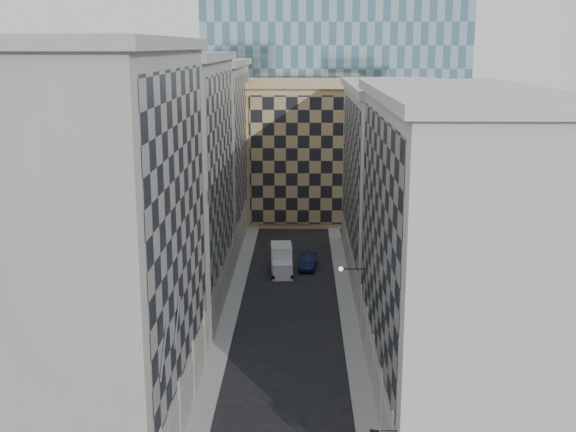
# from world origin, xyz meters

# --- Properties ---
(sidewalk_west) EXTENTS (1.50, 100.00, 0.15)m
(sidewalk_west) POSITION_xyz_m (-5.25, 30.00, 0.07)
(sidewalk_west) COLOR gray
(sidewalk_west) RESTS_ON ground
(sidewalk_east) EXTENTS (1.50, 100.00, 0.15)m
(sidewalk_east) POSITION_xyz_m (5.25, 30.00, 0.07)
(sidewalk_east) COLOR gray
(sidewalk_east) RESTS_ON ground
(bldg_left_a) EXTENTS (10.80, 22.80, 23.70)m
(bldg_left_a) POSITION_xyz_m (-10.88, 11.00, 11.82)
(bldg_left_a) COLOR gray
(bldg_left_a) RESTS_ON ground
(bldg_left_b) EXTENTS (10.80, 22.80, 22.70)m
(bldg_left_b) POSITION_xyz_m (-10.88, 33.00, 11.32)
(bldg_left_b) COLOR #98968D
(bldg_left_b) RESTS_ON ground
(bldg_left_c) EXTENTS (10.80, 22.80, 21.70)m
(bldg_left_c) POSITION_xyz_m (-10.88, 55.00, 10.83)
(bldg_left_c) COLOR gray
(bldg_left_c) RESTS_ON ground
(bldg_right_a) EXTENTS (10.80, 26.80, 20.70)m
(bldg_right_a) POSITION_xyz_m (10.88, 15.00, 10.32)
(bldg_right_a) COLOR #B9B2A9
(bldg_right_a) RESTS_ON ground
(bldg_right_b) EXTENTS (10.80, 28.80, 19.70)m
(bldg_right_b) POSITION_xyz_m (10.89, 42.00, 9.85)
(bldg_right_b) COLOR #B9B2A9
(bldg_right_b) RESTS_ON ground
(tan_block) EXTENTS (16.80, 14.80, 18.80)m
(tan_block) POSITION_xyz_m (2.00, 67.90, 9.44)
(tan_block) COLOR tan
(tan_block) RESTS_ON ground
(church_tower) EXTENTS (7.20, 7.20, 51.50)m
(church_tower) POSITION_xyz_m (0.00, 82.00, 26.95)
(church_tower) COLOR #292520
(church_tower) RESTS_ON ground
(flagpoles_left) EXTENTS (0.10, 6.33, 2.33)m
(flagpoles_left) POSITION_xyz_m (-5.90, 6.00, 8.00)
(flagpoles_left) COLOR gray
(flagpoles_left) RESTS_ON ground
(bracket_lamp) EXTENTS (1.98, 0.36, 0.36)m
(bracket_lamp) POSITION_xyz_m (4.38, 24.00, 6.20)
(bracket_lamp) COLOR black
(bracket_lamp) RESTS_ON ground
(box_truck) EXTENTS (2.49, 5.40, 2.89)m
(box_truck) POSITION_xyz_m (-1.00, 42.31, 1.26)
(box_truck) COLOR silver
(box_truck) RESTS_ON ground
(dark_car) EXTENTS (2.02, 4.85, 1.56)m
(dark_car) POSITION_xyz_m (1.76, 43.98, 0.78)
(dark_car) COLOR black
(dark_car) RESTS_ON ground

